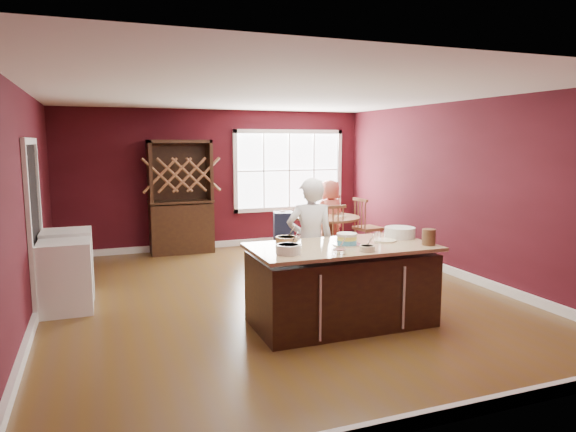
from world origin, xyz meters
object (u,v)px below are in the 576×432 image
object	(u,v)px
dryer	(68,264)
baker	(310,243)
washer	(66,277)
dining_table	(327,228)
chair_south	(342,237)
high_chair	(284,234)
layer_cake	(347,239)
chair_north	(326,221)
hutch	(181,197)
seated_woman	(330,216)
toddler	(282,213)
kitchen_island	(341,286)
chair_east	(368,225)

from	to	relation	value
dryer	baker	bearing A→B (deg)	-27.53
dryer	washer	bearing A→B (deg)	-90.00
dining_table	dryer	bearing A→B (deg)	-167.27
chair_south	high_chair	xyz separation A→B (m)	(-0.66, 1.03, -0.08)
layer_cake	chair_north	distance (m)	4.36
baker	hutch	world-z (taller)	hutch
dining_table	seated_woman	size ratio (longest dim) A/B	0.85
chair_south	toddler	xyz separation A→B (m)	(-0.67, 1.09, 0.29)
layer_cake	high_chair	distance (m)	3.53
chair_north	toddler	world-z (taller)	chair_north
dining_table	toddler	distance (m)	0.87
hutch	dryer	xyz separation A→B (m)	(-1.88, -2.30, -0.60)
baker	chair_north	size ratio (longest dim) A/B	1.57
layer_cake	high_chair	size ratio (longest dim) A/B	0.37
layer_cake	kitchen_island	bearing A→B (deg)	-174.89
chair_east	chair_south	xyz separation A→B (m)	(-0.94, -0.78, -0.02)
kitchen_island	washer	xyz separation A→B (m)	(-2.98, 1.57, 0.00)
dining_table	chair_east	bearing A→B (deg)	2.23
chair_east	dryer	bearing A→B (deg)	93.55
hutch	washer	distance (m)	3.54
kitchen_island	chair_south	size ratio (longest dim) A/B	2.02
layer_cake	hutch	xyz separation A→B (m)	(-1.17, 4.50, 0.07)
dining_table	washer	distance (m)	4.58
seated_woman	dining_table	bearing A→B (deg)	45.67
chair_east	washer	distance (m)	5.40
baker	hutch	xyz separation A→B (m)	(-1.01, 3.81, 0.24)
seated_woman	toddler	bearing A→B (deg)	-9.76
seated_woman	hutch	size ratio (longest dim) A/B	0.65
toddler	chair_north	bearing A→B (deg)	24.30
hutch	dryer	distance (m)	3.03
baker	dryer	distance (m)	3.28
kitchen_island	washer	world-z (taller)	kitchen_island
layer_cake	seated_woman	size ratio (longest dim) A/B	0.24
chair_south	toddler	bearing A→B (deg)	112.48
chair_north	toddler	bearing A→B (deg)	-15.38
high_chair	dryer	xyz separation A→B (m)	(-3.55, -1.25, 0.02)
layer_cake	seated_woman	distance (m)	3.91
seated_woman	hutch	distance (m)	2.83
chair_east	high_chair	size ratio (longest dim) A/B	1.23
chair_south	dryer	size ratio (longest dim) A/B	1.13
dryer	layer_cake	bearing A→B (deg)	-35.81
high_chair	hutch	xyz separation A→B (m)	(-1.67, 1.05, 0.63)
chair_south	hutch	distance (m)	3.16
dining_table	hutch	size ratio (longest dim) A/B	0.55
hutch	chair_south	bearing A→B (deg)	-41.77
dining_table	baker	bearing A→B (deg)	-119.36
baker	layer_cake	size ratio (longest dim) A/B	5.09
dining_table	seated_woman	world-z (taller)	seated_woman
kitchen_island	baker	bearing A→B (deg)	97.32
toddler	seated_woman	bearing A→B (deg)	4.68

